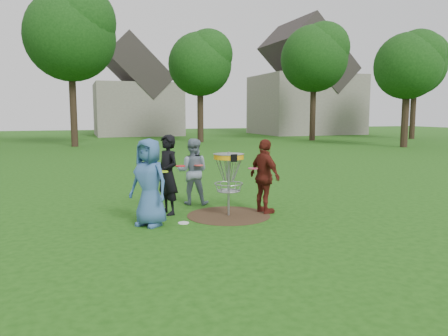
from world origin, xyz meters
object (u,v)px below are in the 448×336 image
object	(u,v)px
player_blue	(149,182)
disc_golf_basket	(229,169)
player_grey	(193,172)
player_maroon	(265,176)
player_black	(168,175)

from	to	relation	value
player_blue	disc_golf_basket	world-z (taller)	player_blue
player_blue	player_grey	xyz separation A→B (m)	(1.33, 1.70, -0.06)
player_blue	player_maroon	size ratio (longest dim) A/B	1.05
disc_golf_basket	player_maroon	bearing A→B (deg)	-1.11
player_grey	disc_golf_basket	distance (m)	1.50
player_grey	disc_golf_basket	xyz separation A→B (m)	(0.41, -1.42, 0.22)
player_grey	player_maroon	xyz separation A→B (m)	(1.25, -1.44, 0.02)
player_black	player_grey	world-z (taller)	player_black
player_black	player_maroon	distance (m)	2.12
player_maroon	player_blue	bearing A→B (deg)	82.54
disc_golf_basket	player_blue	bearing A→B (deg)	-171.07
player_maroon	disc_golf_basket	world-z (taller)	player_maroon
player_maroon	disc_golf_basket	xyz separation A→B (m)	(-0.84, 0.02, 0.20)
player_black	disc_golf_basket	xyz separation A→B (m)	(1.20, -0.57, 0.15)
player_blue	disc_golf_basket	xyz separation A→B (m)	(1.74, 0.27, 0.16)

